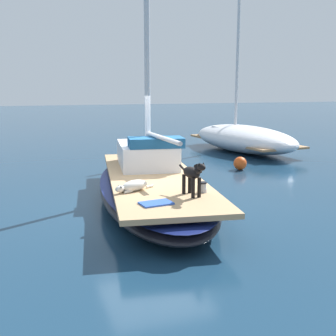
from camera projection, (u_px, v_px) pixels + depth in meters
name	position (u px, v px, depth m)	size (l,w,h in m)	color
ground_plane	(153.00, 202.00, 9.91)	(120.00, 120.00, 0.00)	navy
sailboat_main	(153.00, 188.00, 9.84)	(3.72, 7.56, 0.66)	black
mast_main	(149.00, 56.00, 9.97)	(0.14, 2.27, 6.26)	silver
cabin_house	(147.00, 153.00, 10.80)	(1.76, 2.43, 0.84)	silver
dog_white	(133.00, 186.00, 8.23)	(0.91, 0.47, 0.22)	silver
dog_black	(193.00, 174.00, 7.80)	(0.27, 0.94, 0.70)	black
deck_winch	(203.00, 187.00, 8.13)	(0.16, 0.16, 0.21)	#B7B7BC
coiled_rope	(134.00, 185.00, 8.72)	(0.32, 0.32, 0.04)	beige
deck_towel	(156.00, 203.00, 7.32)	(0.56, 0.36, 0.03)	blue
moored_boat_starboard_side	(243.00, 138.00, 17.79)	(3.14, 6.47, 7.34)	white
mooring_buoy	(240.00, 163.00, 13.77)	(0.44, 0.44, 0.44)	#E55119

